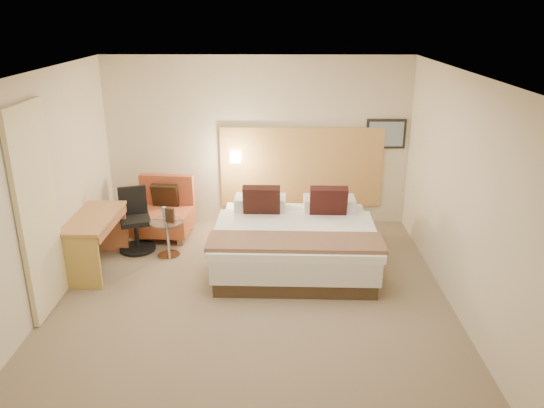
{
  "coord_description": "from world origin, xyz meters",
  "views": [
    {
      "loc": [
        0.31,
        -5.73,
        3.33
      ],
      "look_at": [
        0.25,
        0.41,
        1.08
      ],
      "focal_mm": 35.0,
      "sensor_mm": 36.0,
      "label": 1
    }
  ],
  "objects_px": {
    "bed": "(295,240)",
    "desk": "(95,228)",
    "desk_chair": "(136,225)",
    "side_table": "(168,237)",
    "lounge_chair": "(164,213)"
  },
  "relations": [
    {
      "from": "bed",
      "to": "desk",
      "type": "height_order",
      "value": "bed"
    },
    {
      "from": "bed",
      "to": "desk_chair",
      "type": "relative_size",
      "value": 2.4
    },
    {
      "from": "desk_chair",
      "to": "side_table",
      "type": "bearing_deg",
      "value": -24.36
    },
    {
      "from": "side_table",
      "to": "desk_chair",
      "type": "height_order",
      "value": "desk_chair"
    },
    {
      "from": "desk",
      "to": "side_table",
      "type": "bearing_deg",
      "value": 25.17
    },
    {
      "from": "lounge_chair",
      "to": "desk_chair",
      "type": "relative_size",
      "value": 1.0
    },
    {
      "from": "desk",
      "to": "desk_chair",
      "type": "relative_size",
      "value": 1.35
    },
    {
      "from": "lounge_chair",
      "to": "side_table",
      "type": "relative_size",
      "value": 1.48
    },
    {
      "from": "side_table",
      "to": "desk",
      "type": "distance_m",
      "value": 1.01
    },
    {
      "from": "lounge_chair",
      "to": "desk",
      "type": "bearing_deg",
      "value": -119.25
    },
    {
      "from": "side_table",
      "to": "desk_chair",
      "type": "bearing_deg",
      "value": 155.64
    },
    {
      "from": "lounge_chair",
      "to": "desk",
      "type": "xyz_separation_m",
      "value": [
        -0.66,
        -1.18,
        0.25
      ]
    },
    {
      "from": "bed",
      "to": "desk",
      "type": "bearing_deg",
      "value": -175.29
    },
    {
      "from": "lounge_chair",
      "to": "desk",
      "type": "relative_size",
      "value": 0.74
    },
    {
      "from": "bed",
      "to": "desk_chair",
      "type": "bearing_deg",
      "value": 169.73
    }
  ]
}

